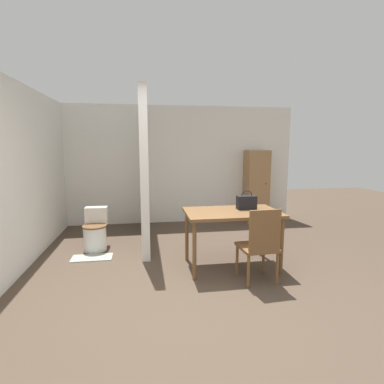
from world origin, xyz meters
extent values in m
plane|color=#4C3D30|center=(0.00, 0.00, 0.00)|extent=(16.00, 16.00, 0.00)
cube|color=white|center=(0.00, 3.71, 1.25)|extent=(5.37, 0.12, 2.50)
cube|color=white|center=(-2.24, 1.83, 1.25)|extent=(0.12, 4.65, 2.50)
cube|color=white|center=(-0.58, 2.53, 1.25)|extent=(0.12, 2.24, 2.50)
cube|color=brown|center=(0.58, 1.05, 0.77)|extent=(1.26, 0.78, 0.04)
cylinder|color=brown|center=(0.01, 0.72, 0.37)|extent=(0.05, 0.05, 0.75)
cylinder|color=brown|center=(1.15, 0.72, 0.37)|extent=(0.05, 0.05, 0.75)
cylinder|color=brown|center=(0.01, 1.38, 0.37)|extent=(0.05, 0.05, 0.75)
cylinder|color=brown|center=(1.15, 1.38, 0.37)|extent=(0.05, 0.05, 0.75)
cube|color=brown|center=(0.77, 0.59, 0.42)|extent=(0.45, 0.45, 0.04)
cube|color=brown|center=(0.78, 0.40, 0.69)|extent=(0.39, 0.05, 0.49)
cylinder|color=brown|center=(0.57, 0.77, 0.20)|extent=(0.04, 0.04, 0.40)
cylinder|color=brown|center=(0.94, 0.79, 0.20)|extent=(0.04, 0.04, 0.40)
cylinder|color=brown|center=(0.60, 0.40, 0.20)|extent=(0.04, 0.04, 0.40)
cylinder|color=brown|center=(0.96, 0.42, 0.20)|extent=(0.04, 0.04, 0.40)
cylinder|color=white|center=(-1.38, 2.04, 0.19)|extent=(0.36, 0.36, 0.38)
cylinder|color=brown|center=(-1.38, 2.04, 0.40)|extent=(0.38, 0.38, 0.02)
cube|color=white|center=(-1.38, 2.29, 0.52)|extent=(0.36, 0.18, 0.27)
cube|color=black|center=(0.81, 1.15, 0.88)|extent=(0.27, 0.13, 0.19)
torus|color=black|center=(0.81, 1.15, 0.97)|extent=(0.16, 0.01, 0.16)
cube|color=#997047|center=(1.84, 3.43, 0.78)|extent=(0.48, 0.41, 1.57)
sphere|color=black|center=(1.97, 3.21, 0.86)|extent=(0.02, 0.02, 0.02)
cube|color=#99A899|center=(-1.38, 1.68, 0.01)|extent=(0.59, 0.29, 0.01)
camera|label=1|loc=(-0.58, -2.77, 1.65)|focal=28.00mm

